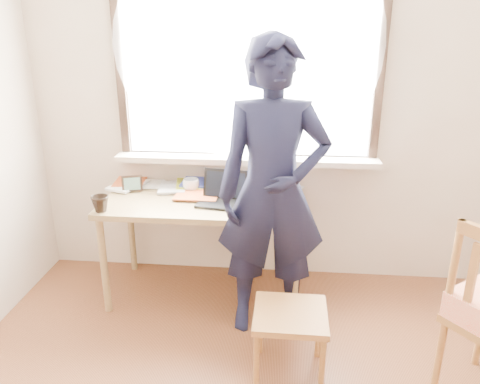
# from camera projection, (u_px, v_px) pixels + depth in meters

# --- Properties ---
(room_shell) EXTENTS (3.52, 4.02, 2.61)m
(room_shell) POSITION_uv_depth(u_px,v_px,m) (260.00, 93.00, 1.46)
(room_shell) COLOR beige
(room_shell) RESTS_ON ground
(desk) EXTENTS (1.34, 0.67, 0.72)m
(desk) POSITION_uv_depth(u_px,v_px,m) (204.00, 210.00, 3.17)
(desk) COLOR olive
(desk) RESTS_ON ground
(laptop) EXTENTS (0.33, 0.29, 0.21)m
(laptop) POSITION_uv_depth(u_px,v_px,m) (223.00, 195.00, 3.08)
(laptop) COLOR black
(laptop) RESTS_ON desk
(mug_white) EXTENTS (0.15, 0.15, 0.09)m
(mug_white) POSITION_uv_depth(u_px,v_px,m) (191.00, 185.00, 3.29)
(mug_white) COLOR white
(mug_white) RESTS_ON desk
(mug_dark) EXTENTS (0.11, 0.11, 0.10)m
(mug_dark) POSITION_uv_depth(u_px,v_px,m) (100.00, 204.00, 2.93)
(mug_dark) COLOR black
(mug_dark) RESTS_ON desk
(mouse) EXTENTS (0.08, 0.06, 0.03)m
(mouse) POSITION_uv_depth(u_px,v_px,m) (273.00, 205.00, 3.00)
(mouse) COLOR black
(mouse) RESTS_ON desk
(desk_clutter) EXTENTS (0.86, 0.42, 0.04)m
(desk_clutter) POSITION_uv_depth(u_px,v_px,m) (171.00, 186.00, 3.34)
(desk_clutter) COLOR white
(desk_clutter) RESTS_ON desk
(book_a) EXTENTS (0.22, 0.28, 0.02)m
(book_a) POSITION_uv_depth(u_px,v_px,m) (159.00, 188.00, 3.33)
(book_a) COLOR white
(book_a) RESTS_ON desk
(book_b) EXTENTS (0.29, 0.31, 0.02)m
(book_b) POSITION_uv_depth(u_px,v_px,m) (273.00, 187.00, 3.35)
(book_b) COLOR white
(book_b) RESTS_ON desk
(picture_frame) EXTENTS (0.14, 0.06, 0.11)m
(picture_frame) POSITION_uv_depth(u_px,v_px,m) (132.00, 185.00, 3.26)
(picture_frame) COLOR black
(picture_frame) RESTS_ON desk
(work_chair) EXTENTS (0.39, 0.38, 0.40)m
(work_chair) POSITION_uv_depth(u_px,v_px,m) (290.00, 322.00, 2.50)
(work_chair) COLOR #9D6733
(work_chair) RESTS_ON ground
(person) EXTENTS (0.70, 0.49, 1.80)m
(person) POSITION_uv_depth(u_px,v_px,m) (273.00, 192.00, 2.75)
(person) COLOR black
(person) RESTS_ON ground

